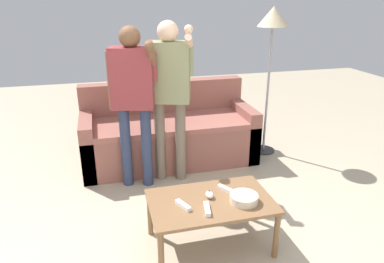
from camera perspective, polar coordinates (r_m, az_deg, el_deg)
The scene contains 11 objects.
ground_plane at distance 2.96m, azimuth -0.26°, elevation -17.81°, with size 12.00×12.00×0.00m, color tan.
couch at distance 4.22m, azimuth -3.82°, elevation -0.37°, with size 1.97×0.85×0.89m.
coffee_table at distance 2.77m, azimuth 2.99°, elevation -11.75°, with size 0.93×0.58×0.41m.
snack_bowl at distance 2.73m, azimuth 8.28°, elevation -10.51°, with size 0.21×0.21×0.06m, color beige.
game_remote_nunchuk at distance 2.76m, azimuth 2.81°, elevation -10.03°, with size 0.06×0.09×0.05m.
floor_lamp at distance 4.25m, azimuth 12.75°, elevation 15.94°, with size 0.36×0.36×1.74m.
player_center at distance 3.54m, azimuth -3.69°, elevation 7.51°, with size 0.48×0.43×1.64m.
player_left at distance 3.45m, azimuth -9.41°, elevation 6.48°, with size 0.46×0.46×1.60m.
game_remote_wand_near at distance 2.86m, azimuth 5.44°, elevation -9.16°, with size 0.11×0.15×0.03m.
game_remote_wand_far at distance 2.61m, azimuth 2.42°, elevation -12.24°, with size 0.06×0.17×0.03m.
game_remote_wand_spare at distance 2.65m, azimuth -1.43°, elevation -11.68°, with size 0.09×0.15×0.03m.
Camera 1 is at (-0.57, -2.23, 1.86)m, focal length 33.41 mm.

